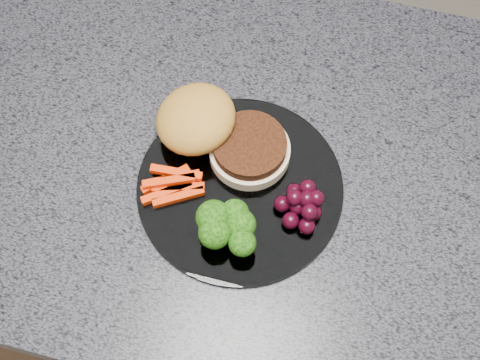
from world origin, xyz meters
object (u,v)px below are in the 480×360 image
island_cabinet (251,270)px  plate (240,188)px  grape_bunch (303,204)px  burger (215,131)px

island_cabinet → plate: bearing=-102.8°
plate → grape_bunch: 0.08m
burger → grape_bunch: 0.15m
burger → grape_bunch: burger is taller
plate → island_cabinet: bearing=77.2°
plate → burger: bearing=130.3°
burger → grape_bunch: (0.13, -0.07, -0.01)m
plate → grape_bunch: bearing=-7.6°
plate → burger: size_ratio=1.42×
island_cabinet → grape_bunch: size_ratio=18.85×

